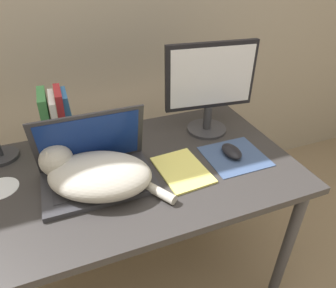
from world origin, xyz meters
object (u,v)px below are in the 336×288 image
(external_monitor, at_px, (210,85))
(computer_mouse, at_px, (232,151))
(book_row, at_px, (57,121))
(cd_disc, at_px, (0,188))
(notepad, at_px, (182,170))
(cat, at_px, (94,173))
(laptop, at_px, (96,169))

(external_monitor, relative_size, computer_mouse, 3.58)
(book_row, xyz_separation_m, cd_disc, (-0.22, -0.19, -0.12))
(computer_mouse, distance_m, notepad, 0.22)
(external_monitor, xyz_separation_m, computer_mouse, (0.00, -0.21, -0.19))
(cat, bearing_deg, notepad, -4.39)
(notepad, bearing_deg, book_row, 140.49)
(laptop, height_order, external_monitor, external_monitor)
(cat, bearing_deg, cd_disc, 160.45)
(computer_mouse, relative_size, notepad, 0.45)
(cat, bearing_deg, computer_mouse, -0.34)
(computer_mouse, height_order, notepad, computer_mouse)
(cat, distance_m, computer_mouse, 0.53)
(external_monitor, relative_size, book_row, 1.57)
(external_monitor, xyz_separation_m, cd_disc, (-0.84, -0.10, -0.21))
(external_monitor, height_order, cd_disc, external_monitor)
(laptop, bearing_deg, cd_disc, 167.24)
(cat, distance_m, external_monitor, 0.59)
(laptop, xyz_separation_m, book_row, (-0.10, 0.27, 0.07))
(external_monitor, bearing_deg, computer_mouse, -89.99)
(computer_mouse, height_order, cd_disc, computer_mouse)
(external_monitor, xyz_separation_m, notepad, (-0.22, -0.23, -0.21))
(external_monitor, distance_m, book_row, 0.63)
(cat, relative_size, cd_disc, 3.50)
(laptop, xyz_separation_m, external_monitor, (0.52, 0.17, 0.17))
(external_monitor, height_order, book_row, external_monitor)
(external_monitor, bearing_deg, cd_disc, -173.30)
(computer_mouse, bearing_deg, cat, 179.66)
(notepad, bearing_deg, cat, 175.61)
(laptop, relative_size, cat, 0.90)
(computer_mouse, bearing_deg, book_row, 153.60)
(notepad, bearing_deg, laptop, 168.46)
(external_monitor, bearing_deg, cat, -158.56)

